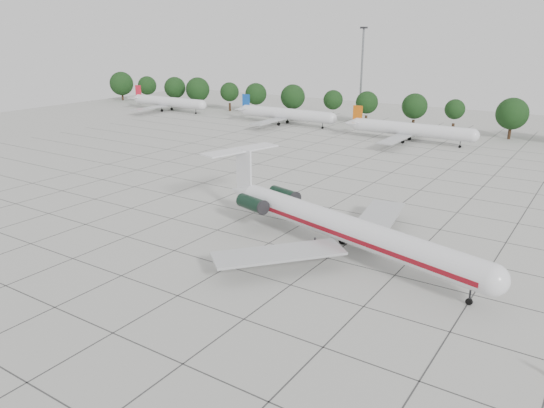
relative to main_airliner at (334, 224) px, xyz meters
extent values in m
plane|color=#B8B8B0|center=(-7.48, -2.29, -3.32)|extent=(260.00, 260.00, 0.00)
cube|color=#383838|center=(-7.48, 12.71, -3.31)|extent=(170.00, 170.00, 0.02)
cylinder|color=silver|center=(2.15, -0.58, -0.03)|extent=(33.42, 11.85, 3.10)
sphere|color=silver|center=(18.45, -5.01, -0.03)|extent=(3.10, 3.10, 3.10)
cone|color=silver|center=(-16.42, 4.46, -0.03)|extent=(5.34, 4.22, 3.10)
cube|color=maroon|center=(2.56, 0.93, -0.26)|extent=(31.72, 8.67, 0.52)
cube|color=maroon|center=(1.74, -2.10, -0.26)|extent=(31.72, 8.67, 0.52)
cube|color=#B7BABC|center=(2.10, 8.18, -1.30)|extent=(6.65, 14.61, 0.28)
cube|color=#B7BABC|center=(-2.33, -8.12, -1.30)|extent=(12.39, 13.54, 0.28)
cube|color=black|center=(-10.43, 5.02, 0.25)|extent=(2.31, 1.72, 0.23)
cylinder|color=black|center=(-10.26, 5.66, 0.25)|extent=(4.82, 2.90, 1.78)
cube|color=black|center=(-11.54, 0.95, 0.25)|extent=(2.31, 1.72, 0.23)
cylinder|color=black|center=(-11.71, 0.31, 0.25)|extent=(4.82, 2.90, 1.78)
cube|color=silver|center=(-15.97, 4.34, 3.26)|extent=(2.97, 1.04, 5.63)
cube|color=silver|center=(-16.60, 4.51, 5.88)|extent=(5.67, 11.61, 0.21)
cylinder|color=black|center=(16.64, -4.52, -2.42)|extent=(0.23, 0.23, 1.78)
cylinder|color=black|center=(16.64, -4.52, -2.99)|extent=(0.70, 0.43, 0.66)
cylinder|color=black|center=(0.07, 2.51, -2.09)|extent=(0.28, 0.28, 1.69)
cylinder|color=black|center=(0.07, 2.51, -2.85)|extent=(1.05, 0.79, 0.94)
cylinder|color=black|center=(-1.21, -2.20, -2.09)|extent=(0.28, 0.28, 1.69)
cylinder|color=black|center=(-1.21, -2.20, -2.85)|extent=(1.05, 0.79, 0.94)
cylinder|color=silver|center=(-94.89, 71.56, -0.32)|extent=(27.20, 3.00, 3.00)
cube|color=#B7BABC|center=(-95.89, 71.56, -1.52)|extent=(3.50, 27.20, 0.25)
cube|color=red|center=(-108.33, 71.56, 2.28)|extent=(2.40, 0.25, 3.60)
cylinder|color=black|center=(-95.89, 73.76, -2.92)|extent=(0.80, 0.45, 0.80)
cylinder|color=black|center=(-95.89, 69.36, -2.92)|extent=(0.80, 0.45, 0.80)
cylinder|color=silver|center=(-50.35, 70.47, -0.32)|extent=(27.20, 3.00, 3.00)
cube|color=#B7BABC|center=(-51.35, 70.47, -1.52)|extent=(3.50, 27.20, 0.25)
cube|color=#0D45AA|center=(-63.79, 70.47, 2.28)|extent=(2.40, 0.25, 3.60)
cylinder|color=black|center=(-51.35, 72.67, -2.92)|extent=(0.80, 0.45, 0.80)
cylinder|color=black|center=(-51.35, 68.27, -2.92)|extent=(0.80, 0.45, 0.80)
cylinder|color=silver|center=(-14.02, 66.19, -0.32)|extent=(27.20, 3.00, 3.00)
cube|color=#B7BABC|center=(-15.02, 66.19, -1.52)|extent=(3.50, 27.20, 0.25)
cube|color=#CB590B|center=(-27.46, 66.19, 2.28)|extent=(2.40, 0.25, 3.60)
cylinder|color=black|center=(-15.02, 68.39, -2.92)|extent=(0.80, 0.45, 0.80)
cylinder|color=black|center=(-15.02, 63.99, -2.92)|extent=(0.80, 0.45, 0.80)
cylinder|color=#332114|center=(-128.88, 82.71, -2.07)|extent=(0.70, 0.70, 2.50)
sphere|color=black|center=(-128.88, 82.71, 2.68)|extent=(8.44, 8.44, 8.44)
cylinder|color=#332114|center=(-115.69, 82.71, -2.07)|extent=(0.70, 0.70, 2.50)
sphere|color=black|center=(-115.69, 82.71, 2.68)|extent=(6.44, 6.44, 6.44)
cylinder|color=#332114|center=(-102.50, 82.71, -2.07)|extent=(0.70, 0.70, 2.50)
sphere|color=black|center=(-102.50, 82.71, 2.68)|extent=(7.14, 7.14, 7.14)
cylinder|color=#332114|center=(-92.31, 82.71, -2.07)|extent=(0.70, 0.70, 2.50)
sphere|color=black|center=(-92.31, 82.71, 2.68)|extent=(7.79, 7.79, 7.79)
cylinder|color=#332114|center=(-79.12, 82.71, -2.07)|extent=(0.70, 0.70, 2.50)
sphere|color=black|center=(-79.12, 82.71, 2.68)|extent=(5.94, 5.94, 5.94)
cylinder|color=#332114|center=(-68.93, 82.71, -2.07)|extent=(0.70, 0.70, 2.50)
sphere|color=black|center=(-68.93, 82.71, 2.68)|extent=(6.57, 6.57, 6.57)
cylinder|color=#332114|center=(-55.74, 82.71, -2.07)|extent=(0.70, 0.70, 2.50)
sphere|color=black|center=(-55.74, 82.71, 2.68)|extent=(7.15, 7.15, 7.15)
cylinder|color=#332114|center=(-42.55, 82.71, -2.07)|extent=(0.70, 0.70, 2.50)
sphere|color=black|center=(-42.55, 82.71, 2.68)|extent=(5.43, 5.43, 5.43)
cylinder|color=#332114|center=(-32.36, 82.71, -2.07)|extent=(0.70, 0.70, 2.50)
sphere|color=black|center=(-32.36, 82.71, 2.68)|extent=(5.99, 5.99, 5.99)
cylinder|color=#332114|center=(-19.17, 82.71, -2.07)|extent=(0.70, 0.70, 2.50)
sphere|color=black|center=(-19.17, 82.71, 2.68)|extent=(6.50, 6.50, 6.50)
cylinder|color=#332114|center=(-8.98, 82.71, -2.07)|extent=(0.70, 0.70, 2.50)
sphere|color=black|center=(-8.98, 82.71, 2.68)|extent=(4.93, 4.93, 4.93)
cylinder|color=#332114|center=(4.21, 82.71, -2.07)|extent=(0.70, 0.70, 2.50)
sphere|color=black|center=(4.21, 82.71, 2.68)|extent=(7.40, 7.40, 7.40)
cylinder|color=slate|center=(-37.48, 89.71, 9.18)|extent=(0.56, 0.56, 25.00)
cube|color=black|center=(-37.48, 89.71, 21.88)|extent=(1.60, 1.60, 0.50)
camera|label=1|loc=(25.58, -51.76, 21.28)|focal=35.00mm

